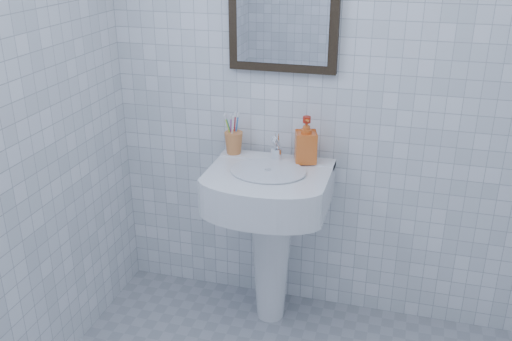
% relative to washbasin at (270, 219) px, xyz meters
% --- Properties ---
extents(wall_back, '(2.20, 0.02, 2.50)m').
position_rel_washbasin_xyz_m(wall_back, '(0.26, 0.21, 0.68)').
color(wall_back, white).
rests_on(wall_back, ground).
extents(washbasin, '(0.55, 0.40, 0.85)m').
position_rel_washbasin_xyz_m(washbasin, '(0.00, 0.00, 0.00)').
color(washbasin, white).
rests_on(washbasin, ground).
extents(faucet, '(0.05, 0.12, 0.13)m').
position_rel_washbasin_xyz_m(faucet, '(0.00, 0.10, 0.32)').
color(faucet, white).
rests_on(faucet, washbasin).
extents(toothbrush_cup, '(0.09, 0.09, 0.11)m').
position_rel_washbasin_xyz_m(toothbrush_cup, '(-0.22, 0.12, 0.33)').
color(toothbrush_cup, '#D97E3F').
rests_on(toothbrush_cup, washbasin).
extents(soap_dispenser, '(0.12, 0.12, 0.22)m').
position_rel_washbasin_xyz_m(soap_dispenser, '(0.14, 0.11, 0.38)').
color(soap_dispenser, red).
rests_on(soap_dispenser, washbasin).
extents(wall_mirror, '(0.50, 0.04, 0.62)m').
position_rel_washbasin_xyz_m(wall_mirror, '(0.00, 0.19, 0.98)').
color(wall_mirror, black).
rests_on(wall_mirror, wall_back).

